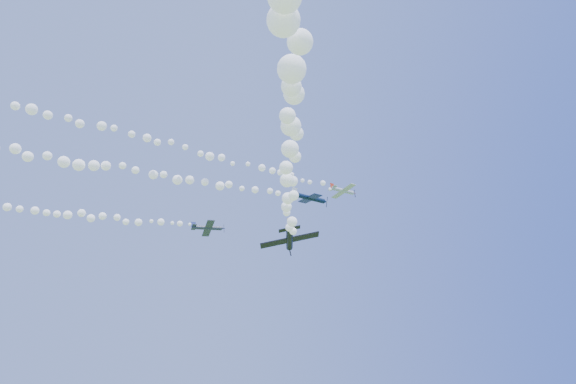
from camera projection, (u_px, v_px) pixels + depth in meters
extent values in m
cylinder|color=silver|center=(342.00, 190.00, 95.40)|extent=(5.19, 2.72, 0.89)
cone|color=silver|center=(354.00, 193.00, 96.82)|extent=(0.86, 0.89, 0.72)
cone|color=#9F2912|center=(355.00, 194.00, 97.01)|extent=(0.35, 0.33, 0.25)
cube|color=black|center=(355.00, 193.00, 96.96)|extent=(0.17, 0.25, 1.68)
cube|color=silver|center=(343.00, 191.00, 95.46)|extent=(3.22, 6.61, 0.71)
cube|color=silver|center=(333.00, 188.00, 94.25)|extent=(1.41, 2.41, 0.29)
cube|color=#9F2912|center=(332.00, 186.00, 94.44)|extent=(0.88, 0.41, 1.08)
sphere|color=black|center=(345.00, 190.00, 95.93)|extent=(0.83, 0.84, 0.70)
cylinder|color=#0D1D3C|center=(309.00, 198.00, 88.13)|extent=(6.35, 1.28, 1.37)
cone|color=#0D1D3C|center=(325.00, 202.00, 89.16)|extent=(0.84, 0.89, 0.90)
cone|color=silver|center=(327.00, 202.00, 89.31)|extent=(0.35, 0.31, 0.32)
cube|color=black|center=(327.00, 202.00, 89.27)|extent=(0.27, 0.51, 1.97)
cube|color=#0D1D3C|center=(310.00, 199.00, 88.18)|extent=(2.43, 7.76, 1.74)
cube|color=#0D1D3C|center=(294.00, 194.00, 87.29)|extent=(1.19, 2.78, 0.67)
cube|color=silver|center=(294.00, 191.00, 87.41)|extent=(1.12, 0.45, 1.32)
sphere|color=black|center=(313.00, 197.00, 88.51)|extent=(0.90, 0.97, 0.94)
cylinder|color=#34394C|center=(207.00, 228.00, 91.53)|extent=(5.58, 1.93, 1.15)
cone|color=#34394C|center=(222.00, 228.00, 92.47)|extent=(0.83, 0.86, 0.78)
cone|color=navy|center=(225.00, 229.00, 92.60)|extent=(0.34, 0.31, 0.28)
cube|color=black|center=(224.00, 229.00, 92.57)|extent=(0.19, 0.36, 1.74)
cube|color=#34394C|center=(208.00, 228.00, 91.54)|extent=(1.82, 6.82, 1.16)
cube|color=#34394C|center=(194.00, 227.00, 90.77)|extent=(0.93, 2.42, 0.46)
cube|color=navy|center=(193.00, 225.00, 91.00)|extent=(0.96, 0.29, 1.16)
sphere|color=black|center=(211.00, 226.00, 91.95)|extent=(0.75, 0.79, 0.79)
cylinder|color=black|center=(290.00, 238.00, 67.73)|extent=(1.15, 6.94, 1.49)
cone|color=black|center=(289.00, 248.00, 70.99)|extent=(0.95, 0.89, 0.99)
cone|color=gold|center=(289.00, 249.00, 71.45)|extent=(0.33, 0.37, 0.35)
cube|color=black|center=(289.00, 249.00, 71.33)|extent=(0.59, 0.37, 2.15)
cube|color=black|center=(290.00, 240.00, 67.92)|extent=(8.49, 3.56, 2.15)
cube|color=black|center=(289.00, 229.00, 65.04)|extent=(3.08, 1.61, 0.82)
cube|color=gold|center=(288.00, 225.00, 65.25)|extent=(0.63, 1.25, 1.44)
sphere|color=black|center=(289.00, 238.00, 68.78)|extent=(1.14, 1.08, 1.05)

